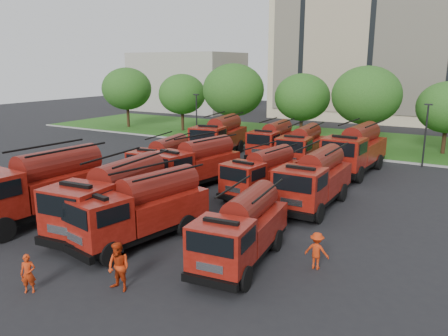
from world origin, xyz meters
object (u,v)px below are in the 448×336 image
(fire_truck_10, at_px, (302,146))
(firefighter_4, at_px, (150,187))
(fire_truck_9, at_px, (273,140))
(fire_truck_6, at_px, (262,173))
(fire_truck_11, at_px, (355,149))
(firefighter_1, at_px, (120,290))
(fire_truck_2, at_px, (141,208))
(fire_truck_3, at_px, (242,229))
(firefighter_2, at_px, (245,261))
(fire_truck_8, at_px, (220,136))
(fire_truck_7, at_px, (315,179))
(firefighter_3, at_px, (316,268))
(fire_truck_0, at_px, (39,186))
(fire_truck_1, at_px, (114,197))
(fire_truck_4, at_px, (163,159))
(fire_truck_5, at_px, (196,163))
(firefighter_0, at_px, (30,292))

(fire_truck_10, height_order, firefighter_4, fire_truck_10)
(fire_truck_9, bearing_deg, fire_truck_10, -30.59)
(fire_truck_6, relative_size, fire_truck_11, 0.81)
(firefighter_1, bearing_deg, firefighter_4, 126.33)
(fire_truck_11, bearing_deg, fire_truck_10, -177.73)
(fire_truck_2, xyz_separation_m, fire_truck_11, (5.20, 18.54, 0.21))
(fire_truck_3, xyz_separation_m, fire_truck_11, (0.11, 18.07, 0.37))
(firefighter_2, bearing_deg, fire_truck_3, 87.14)
(fire_truck_8, xyz_separation_m, fire_truck_9, (4.48, 1.72, -0.20))
(fire_truck_6, bearing_deg, fire_truck_7, -0.78)
(firefighter_2, bearing_deg, firefighter_3, -98.37)
(fire_truck_10, bearing_deg, fire_truck_0, -115.78)
(firefighter_1, xyz_separation_m, firefighter_3, (5.68, 5.40, 0.00))
(fire_truck_1, height_order, fire_truck_4, fire_truck_1)
(fire_truck_10, distance_m, firefighter_1, 22.76)
(fire_truck_2, bearing_deg, fire_truck_11, 84.84)
(fire_truck_5, xyz_separation_m, firefighter_1, (5.48, -13.11, -1.61))
(fire_truck_8, bearing_deg, fire_truck_4, -93.74)
(fire_truck_7, height_order, fire_truck_11, fire_truck_11)
(fire_truck_4, relative_size, fire_truck_5, 0.92)
(fire_truck_8, distance_m, firefighter_0, 25.42)
(fire_truck_8, distance_m, firefighter_3, 22.99)
(fire_truck_11, bearing_deg, firefighter_0, -99.17)
(fire_truck_9, bearing_deg, fire_truck_0, -104.30)
(fire_truck_8, bearing_deg, fire_truck_0, -97.44)
(fire_truck_2, relative_size, firefighter_2, 3.71)
(fire_truck_3, bearing_deg, firefighter_4, 141.19)
(fire_truck_11, distance_m, firefighter_3, 17.48)
(firefighter_2, bearing_deg, firefighter_0, 112.96)
(fire_truck_1, bearing_deg, firefighter_0, -80.01)
(firefighter_0, bearing_deg, fire_truck_11, 38.95)
(fire_truck_6, bearing_deg, firefighter_0, -90.56)
(fire_truck_1, bearing_deg, fire_truck_2, -16.86)
(fire_truck_4, distance_m, fire_truck_11, 14.55)
(fire_truck_5, height_order, fire_truck_8, fire_truck_8)
(fire_truck_6, bearing_deg, firefighter_3, -44.96)
(fire_truck_1, relative_size, firefighter_4, 4.86)
(fire_truck_8, bearing_deg, fire_truck_3, -65.02)
(fire_truck_0, distance_m, fire_truck_7, 15.24)
(fire_truck_9, height_order, firefighter_1, fire_truck_9)
(fire_truck_6, xyz_separation_m, firefighter_3, (6.38, -8.17, -1.46))
(fire_truck_1, bearing_deg, fire_truck_7, 44.26)
(fire_truck_0, distance_m, fire_truck_4, 10.01)
(fire_truck_3, bearing_deg, fire_truck_2, 178.90)
(fire_truck_8, bearing_deg, firefighter_1, -76.15)
(fire_truck_0, bearing_deg, fire_truck_6, 54.43)
(fire_truck_9, xyz_separation_m, fire_truck_10, (3.41, -1.77, 0.04))
(fire_truck_7, distance_m, fire_truck_8, 15.59)
(fire_truck_2, xyz_separation_m, fire_truck_3, (5.09, 0.47, -0.16))
(fire_truck_5, bearing_deg, fire_truck_3, -36.91)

